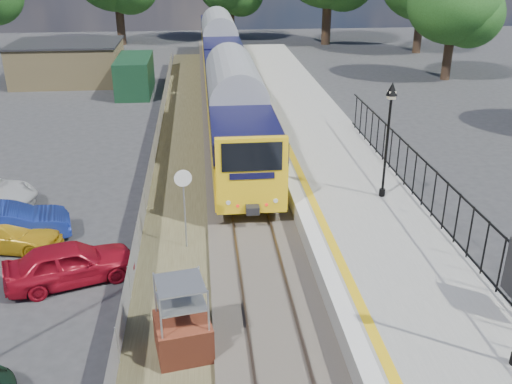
{
  "coord_description": "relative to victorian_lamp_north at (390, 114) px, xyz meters",
  "views": [
    {
      "loc": [
        -1.78,
        -14.24,
        10.24
      ],
      "look_at": [
        0.07,
        4.39,
        2.0
      ],
      "focal_mm": 40.0,
      "sensor_mm": 36.0,
      "label": 1
    }
  ],
  "objects": [
    {
      "name": "platform_edge",
      "position": [
        -3.16,
        2.0,
        -3.39
      ],
      "size": [
        0.9,
        70.0,
        0.01
      ],
      "color": "silver",
      "rests_on": "platform"
    },
    {
      "name": "platform",
      "position": [
        -1.1,
        2.0,
        -3.85
      ],
      "size": [
        5.0,
        70.0,
        0.9
      ],
      "primitive_type": "cube",
      "color": "gray",
      "rests_on": "ground"
    },
    {
      "name": "car_red",
      "position": [
        -11.52,
        -3.75,
        -3.6
      ],
      "size": [
        4.4,
        2.86,
        1.39
      ],
      "primitive_type": "imported",
      "rotation": [
        0.0,
        0.0,
        1.89
      ],
      "color": "maroon",
      "rests_on": "ground"
    },
    {
      "name": "brick_plinth",
      "position": [
        -7.8,
        -7.73,
        -3.2
      ],
      "size": [
        1.66,
        1.66,
        2.29
      ],
      "rotation": [
        0.0,
        0.0,
        0.18
      ],
      "color": "brown",
      "rests_on": "ground"
    },
    {
      "name": "ground",
      "position": [
        -5.3,
        -6.0,
        -4.3
      ],
      "size": [
        120.0,
        120.0,
        0.0
      ],
      "primitive_type": "plane",
      "color": "#2D2D30",
      "rests_on": "ground"
    },
    {
      "name": "train",
      "position": [
        -5.3,
        19.72,
        -1.96
      ],
      "size": [
        2.82,
        40.83,
        3.51
      ],
      "color": "yellow",
      "rests_on": "ground"
    },
    {
      "name": "wire_fence",
      "position": [
        -9.5,
        6.0,
        -3.7
      ],
      "size": [
        0.06,
        52.0,
        1.2
      ],
      "color": "#999EA3",
      "rests_on": "ground"
    },
    {
      "name": "car_blue",
      "position": [
        -14.35,
        -0.77,
        -3.57
      ],
      "size": [
        4.65,
        2.57,
        1.45
      ],
      "primitive_type": "imported",
      "rotation": [
        0.0,
        0.0,
        1.82
      ],
      "color": "navy",
      "rests_on": "ground"
    },
    {
      "name": "track_bed",
      "position": [
        -5.77,
        3.67,
        -4.21
      ],
      "size": [
        5.9,
        80.0,
        0.29
      ],
      "color": "#473F38",
      "rests_on": "ground"
    },
    {
      "name": "speed_sign",
      "position": [
        -7.8,
        -1.89,
        -2.18
      ],
      "size": [
        0.62,
        0.14,
        3.07
      ],
      "rotation": [
        0.0,
        0.0,
        0.16
      ],
      "color": "#999EA3",
      "rests_on": "ground"
    },
    {
      "name": "car_yellow",
      "position": [
        -14.24,
        -1.23,
        -3.73
      ],
      "size": [
        4.18,
        2.36,
        1.14
      ],
      "primitive_type": "imported",
      "rotation": [
        0.0,
        0.0,
        1.37
      ],
      "color": "gold",
      "rests_on": "ground"
    },
    {
      "name": "outbuilding",
      "position": [
        -16.21,
        25.21,
        -2.78
      ],
      "size": [
        10.8,
        10.1,
        3.12
      ],
      "color": "tan",
      "rests_on": "ground"
    },
    {
      "name": "victorian_lamp_north",
      "position": [
        0.0,
        0.0,
        0.0
      ],
      "size": [
        0.44,
        0.44,
        4.6
      ],
      "color": "black",
      "rests_on": "platform"
    },
    {
      "name": "palisade_fence",
      "position": [
        1.25,
        -3.76,
        -2.46
      ],
      "size": [
        0.12,
        26.0,
        2.0
      ],
      "color": "black",
      "rests_on": "platform"
    }
  ]
}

